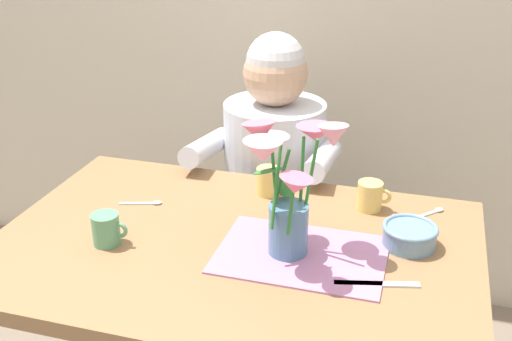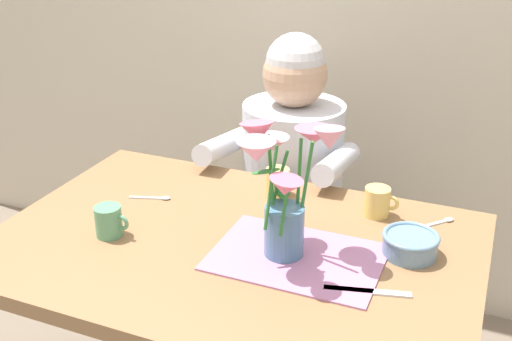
{
  "view_description": "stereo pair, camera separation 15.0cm",
  "coord_description": "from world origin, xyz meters",
  "px_view_note": "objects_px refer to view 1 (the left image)",
  "views": [
    {
      "loc": [
        0.43,
        -1.26,
        1.54
      ],
      "look_at": [
        0.04,
        0.05,
        0.92
      ],
      "focal_mm": 43.58,
      "sensor_mm": 36.0,
      "label": 1
    },
    {
      "loc": [
        0.57,
        -1.21,
        1.54
      ],
      "look_at": [
        0.04,
        0.05,
        0.92
      ],
      "focal_mm": 43.58,
      "sensor_mm": 36.0,
      "label": 2
    }
  ],
  "objects_px": {
    "dinner_knife": "(377,284)",
    "tea_cup": "(370,196)",
    "ceramic_mug": "(107,229)",
    "ceramic_bowl": "(410,235)",
    "coffee_cup": "(269,181)",
    "seated_person": "(273,196)",
    "flower_vase": "(288,181)"
  },
  "relations": [
    {
      "from": "dinner_knife",
      "to": "tea_cup",
      "type": "xyz_separation_m",
      "value": [
        -0.06,
        0.36,
        0.04
      ]
    },
    {
      "from": "ceramic_mug",
      "to": "tea_cup",
      "type": "relative_size",
      "value": 1.0
    },
    {
      "from": "ceramic_bowl",
      "to": "coffee_cup",
      "type": "bearing_deg",
      "value": 156.17
    },
    {
      "from": "seated_person",
      "to": "ceramic_bowl",
      "type": "distance_m",
      "value": 0.73
    },
    {
      "from": "flower_vase",
      "to": "ceramic_bowl",
      "type": "distance_m",
      "value": 0.34
    },
    {
      "from": "ceramic_bowl",
      "to": "coffee_cup",
      "type": "distance_m",
      "value": 0.44
    },
    {
      "from": "seated_person",
      "to": "ceramic_mug",
      "type": "relative_size",
      "value": 12.2
    },
    {
      "from": "ceramic_bowl",
      "to": "coffee_cup",
      "type": "xyz_separation_m",
      "value": [
        -0.41,
        0.18,
        0.01
      ]
    },
    {
      "from": "dinner_knife",
      "to": "coffee_cup",
      "type": "distance_m",
      "value": 0.51
    },
    {
      "from": "coffee_cup",
      "to": "dinner_knife",
      "type": "bearing_deg",
      "value": -46.69
    },
    {
      "from": "flower_vase",
      "to": "ceramic_mug",
      "type": "height_order",
      "value": "flower_vase"
    },
    {
      "from": "dinner_knife",
      "to": "tea_cup",
      "type": "height_order",
      "value": "tea_cup"
    },
    {
      "from": "tea_cup",
      "to": "dinner_knife",
      "type": "bearing_deg",
      "value": -80.52
    },
    {
      "from": "dinner_knife",
      "to": "coffee_cup",
      "type": "height_order",
      "value": "coffee_cup"
    },
    {
      "from": "seated_person",
      "to": "ceramic_bowl",
      "type": "height_order",
      "value": "seated_person"
    },
    {
      "from": "dinner_knife",
      "to": "tea_cup",
      "type": "bearing_deg",
      "value": 85.5
    },
    {
      "from": "seated_person",
      "to": "coffee_cup",
      "type": "height_order",
      "value": "seated_person"
    },
    {
      "from": "seated_person",
      "to": "ceramic_mug",
      "type": "height_order",
      "value": "seated_person"
    },
    {
      "from": "tea_cup",
      "to": "seated_person",
      "type": "bearing_deg",
      "value": 136.47
    },
    {
      "from": "flower_vase",
      "to": "dinner_knife",
      "type": "relative_size",
      "value": 1.75
    },
    {
      "from": "ceramic_bowl",
      "to": "dinner_knife",
      "type": "distance_m",
      "value": 0.2
    },
    {
      "from": "seated_person",
      "to": "flower_vase",
      "type": "bearing_deg",
      "value": -75.97
    },
    {
      "from": "coffee_cup",
      "to": "tea_cup",
      "type": "bearing_deg",
      "value": -2.54
    },
    {
      "from": "seated_person",
      "to": "dinner_knife",
      "type": "xyz_separation_m",
      "value": [
        0.42,
        -0.7,
        0.18
      ]
    },
    {
      "from": "coffee_cup",
      "to": "tea_cup",
      "type": "relative_size",
      "value": 1.0
    },
    {
      "from": "ceramic_bowl",
      "to": "tea_cup",
      "type": "relative_size",
      "value": 1.46
    },
    {
      "from": "flower_vase",
      "to": "ceramic_bowl",
      "type": "bearing_deg",
      "value": 22.3
    },
    {
      "from": "coffee_cup",
      "to": "ceramic_mug",
      "type": "xyz_separation_m",
      "value": [
        -0.31,
        -0.38,
        0.0
      ]
    },
    {
      "from": "coffee_cup",
      "to": "seated_person",
      "type": "bearing_deg",
      "value": 102.18
    },
    {
      "from": "ceramic_bowl",
      "to": "flower_vase",
      "type": "bearing_deg",
      "value": -157.7
    },
    {
      "from": "seated_person",
      "to": "dinner_knife",
      "type": "relative_size",
      "value": 5.97
    },
    {
      "from": "dinner_knife",
      "to": "ceramic_mug",
      "type": "distance_m",
      "value": 0.66
    }
  ]
}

